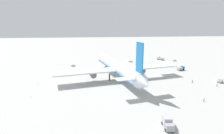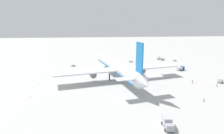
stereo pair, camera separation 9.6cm
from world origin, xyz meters
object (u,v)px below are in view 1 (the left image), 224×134
(service_truck_1, at_px, (181,68))
(service_truck_2, at_px, (168,122))
(ground_worker_1, at_px, (204,100))
(baggage_cart_0, at_px, (131,61))
(service_van, at_px, (220,81))
(ground_worker_2, at_px, (160,64))
(airliner, at_px, (118,67))
(service_truck_0, at_px, (160,58))
(baggage_cart_1, at_px, (175,60))
(baggage_cart_2, at_px, (73,65))
(ground_worker_3, at_px, (192,81))
(traffic_cone_1, at_px, (38,84))
(traffic_cone_0, at_px, (30,97))
(ground_worker_0, at_px, (217,85))

(service_truck_1, relative_size, service_truck_2, 0.82)
(ground_worker_1, bearing_deg, baggage_cart_0, 9.62)
(service_truck_2, height_order, service_van, service_truck_2)
(ground_worker_2, bearing_deg, service_van, -159.90)
(airliner, bearing_deg, service_truck_2, -171.31)
(service_truck_0, relative_size, baggage_cart_1, 1.74)
(airliner, xyz_separation_m, service_van, (-13.44, -53.91, -5.83))
(service_van, height_order, baggage_cart_0, service_van)
(ground_worker_2, bearing_deg, baggage_cart_2, 87.84)
(service_truck_1, distance_m, baggage_cart_0, 41.06)
(service_truck_0, height_order, baggage_cart_2, service_truck_0)
(service_truck_1, relative_size, baggage_cart_2, 1.55)
(service_truck_0, height_order, ground_worker_2, service_truck_0)
(baggage_cart_2, xyz_separation_m, ground_worker_3, (-47.08, -66.51, 0.15))
(ground_worker_3, bearing_deg, traffic_cone_1, 85.40)
(ground_worker_1, relative_size, traffic_cone_0, 2.91)
(ground_worker_0, relative_size, ground_worker_2, 1.06)
(service_van, relative_size, baggage_cart_2, 1.25)
(airliner, distance_m, service_truck_2, 54.08)
(airliner, distance_m, baggage_cart_1, 70.42)
(traffic_cone_0, bearing_deg, traffic_cone_1, 4.21)
(service_truck_1, xyz_separation_m, service_truck_2, (-67.32, 36.74, 0.31))
(traffic_cone_0, xyz_separation_m, traffic_cone_1, (17.82, 1.31, 0.00))
(service_truck_2, relative_size, ground_worker_1, 4.02)
(traffic_cone_1, bearing_deg, baggage_cart_2, -19.84)
(traffic_cone_0, bearing_deg, airliner, -60.07)
(ground_worker_0, relative_size, traffic_cone_1, 3.25)
(service_truck_2, xyz_separation_m, traffic_cone_1, (47.29, 50.69, -1.41))
(baggage_cart_1, height_order, ground_worker_2, ground_worker_2)
(baggage_cart_2, distance_m, ground_worker_2, 65.18)
(traffic_cone_1, bearing_deg, service_truck_2, -133.01)
(baggage_cart_1, xyz_separation_m, ground_worker_0, (-63.97, 6.44, 0.24))
(service_truck_2, height_order, ground_worker_0, service_truck_2)
(service_truck_0, relative_size, baggage_cart_2, 1.85)
(ground_worker_2, height_order, traffic_cone_0, ground_worker_2)
(baggage_cart_0, relative_size, ground_worker_3, 1.84)
(service_truck_0, bearing_deg, ground_worker_3, 174.89)
(ground_worker_0, distance_m, ground_worker_2, 52.76)
(service_truck_2, height_order, traffic_cone_1, service_truck_2)
(service_van, relative_size, ground_worker_3, 2.50)
(ground_worker_3, bearing_deg, baggage_cart_1, -15.40)
(traffic_cone_0, bearing_deg, baggage_cart_1, -54.47)
(service_van, xyz_separation_m, traffic_cone_0, (-10.30, 95.15, -0.76))
(service_truck_2, height_order, ground_worker_2, service_truck_2)
(airliner, xyz_separation_m, ground_worker_1, (-36.08, -30.67, -6.05))
(baggage_cart_0, bearing_deg, baggage_cart_2, 102.11)
(service_truck_0, relative_size, ground_worker_3, 3.70)
(service_truck_2, bearing_deg, airliner, 8.69)
(service_van, bearing_deg, service_truck_2, 130.99)
(ground_worker_2, bearing_deg, service_truck_2, 161.19)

